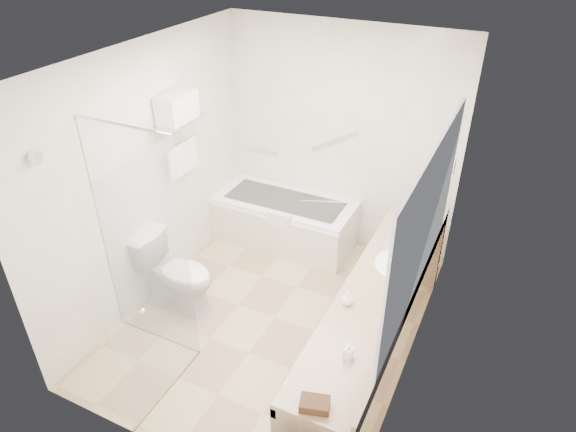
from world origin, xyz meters
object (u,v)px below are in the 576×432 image
at_px(bathtub, 285,221).
at_px(toilet, 176,273).
at_px(amenity_basket, 315,404).
at_px(vanity_counter, 377,309).
at_px(water_bottle_left, 392,242).

relative_size(bathtub, toilet, 2.03).
bearing_deg(toilet, amenity_basket, -120.82).
bearing_deg(vanity_counter, bathtub, 137.65).
height_order(bathtub, amenity_basket, amenity_basket).
bearing_deg(toilet, vanity_counter, -87.58).
height_order(bathtub, water_bottle_left, water_bottle_left).
distance_m(toilet, amenity_basket, 2.33).
bearing_deg(amenity_basket, toilet, 149.20).
xyz_separation_m(bathtub, toilet, (-0.45, -1.47, 0.11)).
distance_m(vanity_counter, amenity_basket, 1.27).
bearing_deg(bathtub, amenity_basket, -60.30).
bearing_deg(bathtub, toilet, -107.00).
height_order(amenity_basket, water_bottle_left, water_bottle_left).
relative_size(vanity_counter, water_bottle_left, 12.10).
distance_m(bathtub, toilet, 1.54).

